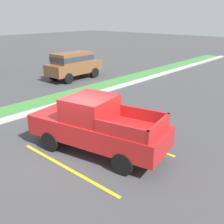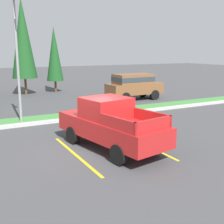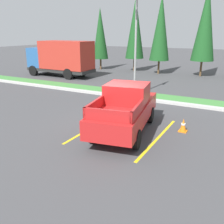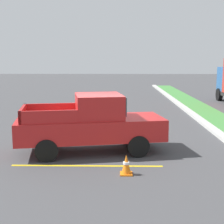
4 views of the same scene
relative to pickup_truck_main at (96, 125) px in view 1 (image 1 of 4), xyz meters
name	(u,v)px [view 1 (image 1 of 4)]	position (x,y,z in m)	size (l,w,h in m)	color
ground_plane	(77,153)	(-0.66, 0.41, -1.04)	(120.00, 120.00, 0.00)	#424244
parking_line_near	(66,167)	(-1.54, -0.05, -1.04)	(0.12, 4.80, 0.01)	yellow
parking_line_far	(124,138)	(1.56, -0.05, -1.04)	(0.12, 4.80, 0.01)	yellow
curb_strip	(9,119)	(-0.66, 5.41, -0.97)	(56.00, 0.40, 0.15)	#B2B2AD
pickup_truck_main	(96,125)	(0.00, 0.00, 0.00)	(2.82, 5.48, 2.10)	black
suv_distant	(73,64)	(7.37, 9.83, 0.20)	(4.64, 2.04, 2.10)	black
traffic_cone	(113,119)	(2.29, 1.18, -0.75)	(0.36, 0.36, 0.60)	orange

